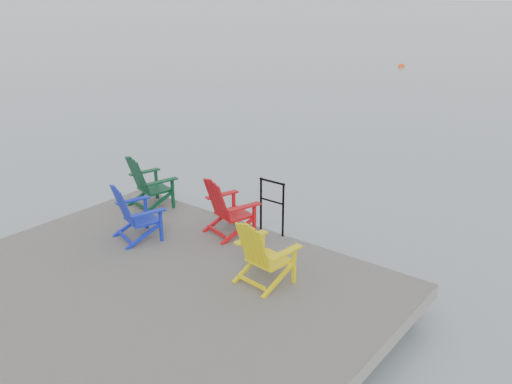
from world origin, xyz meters
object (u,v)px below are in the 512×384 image
Objects in this scene: chair_red at (227,206)px; chair_yellow at (262,252)px; chair_green at (148,181)px; buoy_b at (401,67)px; handrail at (272,202)px; chair_blue at (134,212)px.

chair_yellow is at bearing -15.62° from chair_red.
chair_yellow is (3.26, -0.89, -0.02)m from chair_green.
handrail is at bearing -70.93° from buoy_b.
buoy_b is at bearing 109.07° from handrail.
chair_green reaches higher than chair_yellow.
chair_blue reaches higher than buoy_b.
chair_green is at bearing 171.27° from chair_yellow.
buoy_b is at bearing 122.84° from chair_blue.
chair_yellow is 2.40× the size of buoy_b.
chair_red is at bearing 14.16° from chair_green.
chair_red is 2.48× the size of buoy_b.
chair_yellow reaches higher than chair_blue.
chair_green is (-2.41, -0.47, -0.05)m from handrail.
handrail is at bearing 128.56° from chair_yellow.
chair_yellow is (0.85, -1.36, -0.07)m from handrail.
chair_yellow is at bearing -1.18° from chair_green.
chair_blue is (0.85, -1.03, -0.02)m from chair_green.
buoy_b is (-8.05, 23.28, -1.04)m from handrail.
buoy_b is (-7.51, 23.75, -0.98)m from chair_red.
chair_blue is at bearing -36.29° from chair_green.
buoy_b is (-6.49, 24.78, -0.97)m from chair_blue.
handrail is 2.45m from chair_green.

